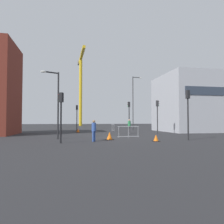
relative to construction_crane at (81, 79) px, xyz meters
name	(u,v)px	position (x,y,z in m)	size (l,w,h in m)	color
ground	(120,137)	(2.14, -43.78, -14.08)	(160.00, 160.00, 0.00)	#28282B
office_block	(196,104)	(15.83, -35.30, -9.89)	(10.48, 9.54, 8.37)	#A8AAB2
construction_crane	(81,79)	(0.00, 0.00, 0.00)	(1.57, 17.03, 21.01)	gold
streetlamp_tall	(134,99)	(7.57, -30.42, -8.95)	(1.67, 0.33, 8.95)	#2D2D30
streetlamp_short	(56,99)	(-3.97, -45.45, -10.54)	(1.53, 0.75, 5.89)	#232326
traffic_light_verge	(77,114)	(-1.84, -32.58, -11.46)	(0.30, 0.39, 3.89)	#232326
traffic_light_near	(188,107)	(6.89, -48.44, -11.31)	(0.39, 0.30, 4.14)	#232326
traffic_light_far	(157,112)	(7.46, -40.63, -11.39)	(0.38, 0.27, 4.01)	#2D2D30
traffic_light_corner	(61,109)	(-3.36, -48.89, -11.62)	(0.39, 0.35, 3.64)	black
traffic_light_median	(129,112)	(4.87, -37.27, -11.34)	(0.39, 0.31, 4.10)	black
pedestrian_walking	(129,125)	(4.36, -39.24, -13.04)	(0.34, 0.34, 1.78)	#4C4C51
pedestrian_waiting	(94,129)	(-0.90, -48.11, -13.12)	(0.34, 0.34, 1.66)	#33519E
safety_barrier_left_run	(128,132)	(2.74, -44.87, -13.52)	(2.13, 0.14, 1.08)	#9EA0A5
safety_barrier_right_run	(113,127)	(3.60, -32.58, -13.52)	(0.10, 1.87, 1.08)	gray
traffic_cone_by_barrier	(110,136)	(0.56, -46.85, -13.77)	(0.65, 0.65, 0.66)	black
traffic_cone_striped	(156,138)	(3.90, -48.83, -13.83)	(0.53, 0.53, 0.54)	black
traffic_cone_orange	(78,131)	(-1.74, -35.22, -13.82)	(0.55, 0.55, 0.56)	black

